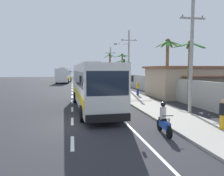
# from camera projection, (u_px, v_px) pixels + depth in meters

# --- Properties ---
(ground_plane) EXTENTS (160.00, 160.00, 0.00)m
(ground_plane) POSITION_uv_depth(u_px,v_px,m) (72.00, 124.00, 13.08)
(ground_plane) COLOR #28282D
(sidewalk_kerb) EXTENTS (3.20, 90.00, 0.14)m
(sidewalk_kerb) POSITION_uv_depth(u_px,v_px,m) (135.00, 98.00, 24.09)
(sidewalk_kerb) COLOR #A8A399
(sidewalk_kerb) RESTS_ON ground
(lane_markings) EXTENTS (3.37, 71.00, 0.01)m
(lane_markings) POSITION_uv_depth(u_px,v_px,m) (89.00, 95.00, 27.48)
(lane_markings) COLOR white
(lane_markings) RESTS_ON ground
(boundary_wall) EXTENTS (0.24, 60.00, 2.30)m
(boundary_wall) POSITION_uv_depth(u_px,v_px,m) (154.00, 85.00, 28.59)
(boundary_wall) COLOR #B2B2AD
(boundary_wall) RESTS_ON ground
(coach_bus_foreground) EXTENTS (3.33, 12.44, 3.91)m
(coach_bus_foreground) POSITION_uv_depth(u_px,v_px,m) (93.00, 84.00, 17.89)
(coach_bus_foreground) COLOR silver
(coach_bus_foreground) RESTS_ON ground
(coach_bus_far_lane) EXTENTS (3.67, 11.31, 3.62)m
(coach_bus_far_lane) POSITION_uv_depth(u_px,v_px,m) (64.00, 75.00, 51.86)
(coach_bus_far_lane) COLOR white
(coach_bus_far_lane) RESTS_ON ground
(motorcycle_beside_bus) EXTENTS (0.56, 1.96, 1.63)m
(motorcycle_beside_bus) POSITION_uv_depth(u_px,v_px,m) (164.00, 121.00, 11.04)
(motorcycle_beside_bus) COLOR black
(motorcycle_beside_bus) RESTS_ON ground
(pedestrian_near_kerb) EXTENTS (0.36, 0.36, 1.74)m
(pedestrian_near_kerb) POSITION_uv_depth(u_px,v_px,m) (125.00, 84.00, 31.53)
(pedestrian_near_kerb) COLOR #2D7A47
(pedestrian_near_kerb) RESTS_ON sidewalk_kerb
(pedestrian_midwalk) EXTENTS (0.36, 0.36, 1.67)m
(pedestrian_midwalk) POSITION_uv_depth(u_px,v_px,m) (138.00, 88.00, 26.03)
(pedestrian_midwalk) COLOR navy
(pedestrian_midwalk) RESTS_ON sidewalk_kerb
(pedestrian_far_walk) EXTENTS (0.36, 0.36, 1.57)m
(pedestrian_far_walk) POSITION_uv_depth(u_px,v_px,m) (223.00, 114.00, 11.40)
(pedestrian_far_walk) COLOR gold
(pedestrian_far_walk) RESTS_ON sidewalk_kerb
(utility_pole_nearest) EXTENTS (1.87, 0.24, 8.39)m
(utility_pole_nearest) POSITION_uv_depth(u_px,v_px,m) (191.00, 54.00, 15.42)
(utility_pole_nearest) COLOR #9E9E99
(utility_pole_nearest) RESTS_ON ground
(utility_pole_mid) EXTENTS (3.46, 0.24, 8.94)m
(utility_pole_mid) POSITION_uv_depth(u_px,v_px,m) (128.00, 59.00, 32.46)
(utility_pole_mid) COLOR #9E9E99
(utility_pole_mid) RESTS_ON ground
(utility_pole_far) EXTENTS (2.37, 0.24, 8.17)m
(utility_pole_far) POSITION_uv_depth(u_px,v_px,m) (110.00, 64.00, 49.67)
(utility_pole_far) COLOR #9E9E99
(utility_pole_far) RESTS_ON ground
(palm_nearest) EXTENTS (2.97, 2.90, 5.88)m
(palm_nearest) POSITION_uv_depth(u_px,v_px,m) (190.00, 62.00, 19.96)
(palm_nearest) COLOR brown
(palm_nearest) RESTS_ON ground
(palm_second) EXTENTS (2.71, 2.68, 6.55)m
(palm_second) POSITION_uv_depth(u_px,v_px,m) (122.00, 62.00, 46.47)
(palm_second) COLOR brown
(palm_second) RESTS_ON ground
(palm_third) EXTENTS (2.63, 2.85, 6.57)m
(palm_third) POSITION_uv_depth(u_px,v_px,m) (110.00, 63.00, 45.80)
(palm_third) COLOR brown
(palm_third) RESTS_ON ground
(palm_fourth) EXTENTS (2.91, 2.87, 6.62)m
(palm_fourth) POSITION_uv_depth(u_px,v_px,m) (167.00, 58.00, 24.31)
(palm_fourth) COLOR brown
(palm_fourth) RESTS_ON ground
(palm_farthest) EXTENTS (3.25, 3.34, 5.30)m
(palm_farthest) POSITION_uv_depth(u_px,v_px,m) (124.00, 66.00, 43.78)
(palm_farthest) COLOR brown
(palm_farthest) RESTS_ON ground
(roadside_building) EXTENTS (12.29, 7.26, 3.59)m
(roadside_building) POSITION_uv_depth(u_px,v_px,m) (200.00, 81.00, 26.16)
(roadside_building) COLOR tan
(roadside_building) RESTS_ON ground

